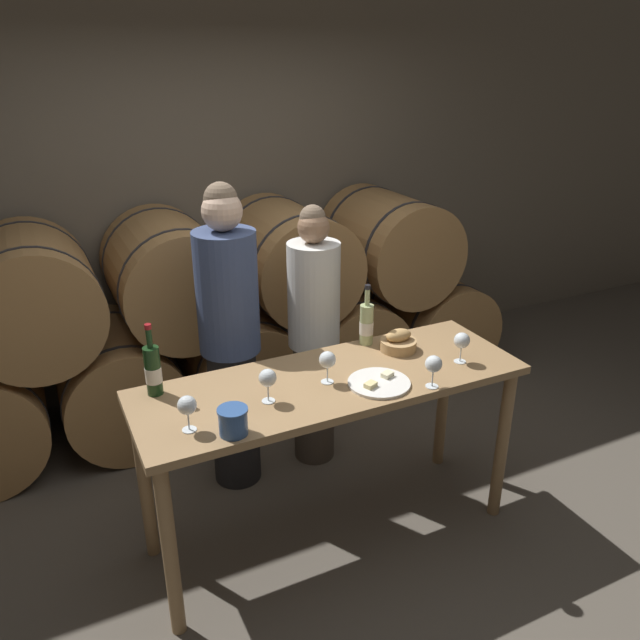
% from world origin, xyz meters
% --- Properties ---
extents(ground_plane, '(10.00, 10.00, 0.00)m').
position_xyz_m(ground_plane, '(0.00, 0.00, 0.00)').
color(ground_plane, '#564F44').
extents(stone_wall_back, '(10.00, 0.12, 3.20)m').
position_xyz_m(stone_wall_back, '(0.00, 2.04, 1.60)').
color(stone_wall_back, '#706656').
rests_on(stone_wall_back, ground_plane).
extents(barrel_stack, '(3.98, 0.91, 1.41)m').
position_xyz_m(barrel_stack, '(0.00, 1.46, 0.66)').
color(barrel_stack, '#A87A47').
rests_on(barrel_stack, ground_plane).
extents(tasting_table, '(1.87, 0.64, 0.92)m').
position_xyz_m(tasting_table, '(0.00, 0.00, 0.79)').
color(tasting_table, '#99754C').
rests_on(tasting_table, ground_plane).
extents(person_left, '(0.33, 0.33, 1.75)m').
position_xyz_m(person_left, '(-0.28, 0.66, 0.90)').
color(person_left, '#232326').
rests_on(person_left, ground_plane).
extents(person_right, '(0.30, 0.30, 1.58)m').
position_xyz_m(person_right, '(0.22, 0.66, 0.81)').
color(person_right, '#4C4238').
rests_on(person_right, ground_plane).
extents(wine_bottle_red, '(0.07, 0.07, 0.34)m').
position_xyz_m(wine_bottle_red, '(-0.78, 0.22, 1.03)').
color(wine_bottle_red, '#193819').
rests_on(wine_bottle_red, tasting_table).
extents(wine_bottle_white, '(0.07, 0.07, 0.33)m').
position_xyz_m(wine_bottle_white, '(0.34, 0.26, 1.03)').
color(wine_bottle_white, '#ADBC7F').
rests_on(wine_bottle_white, tasting_table).
extents(blue_crock, '(0.12, 0.12, 0.11)m').
position_xyz_m(blue_crock, '(-0.56, -0.24, 0.98)').
color(blue_crock, '#335693').
rests_on(blue_crock, tasting_table).
extents(bread_basket, '(0.19, 0.19, 0.11)m').
position_xyz_m(bread_basket, '(0.45, 0.13, 0.96)').
color(bread_basket, tan).
rests_on(bread_basket, tasting_table).
extents(cheese_plate, '(0.29, 0.29, 0.04)m').
position_xyz_m(cheese_plate, '(0.17, -0.15, 0.92)').
color(cheese_plate, white).
rests_on(cheese_plate, tasting_table).
extents(wine_glass_far_left, '(0.08, 0.08, 0.16)m').
position_xyz_m(wine_glass_far_left, '(-0.72, -0.14, 1.03)').
color(wine_glass_far_left, white).
rests_on(wine_glass_far_left, tasting_table).
extents(wine_glass_left, '(0.08, 0.08, 0.16)m').
position_xyz_m(wine_glass_left, '(-0.35, -0.07, 1.03)').
color(wine_glass_left, white).
rests_on(wine_glass_left, tasting_table).
extents(wine_glass_center, '(0.08, 0.08, 0.16)m').
position_xyz_m(wine_glass_center, '(-0.04, -0.02, 1.03)').
color(wine_glass_center, white).
rests_on(wine_glass_center, tasting_table).
extents(wine_glass_right, '(0.08, 0.08, 0.16)m').
position_xyz_m(wine_glass_right, '(0.38, -0.27, 1.03)').
color(wine_glass_right, white).
rests_on(wine_glass_right, tasting_table).
extents(wine_glass_far_right, '(0.08, 0.08, 0.16)m').
position_xyz_m(wine_glass_far_right, '(0.65, -0.13, 1.03)').
color(wine_glass_far_right, white).
rests_on(wine_glass_far_right, tasting_table).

